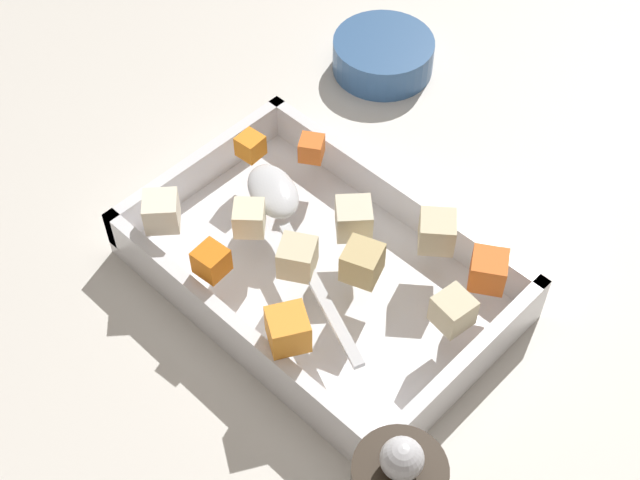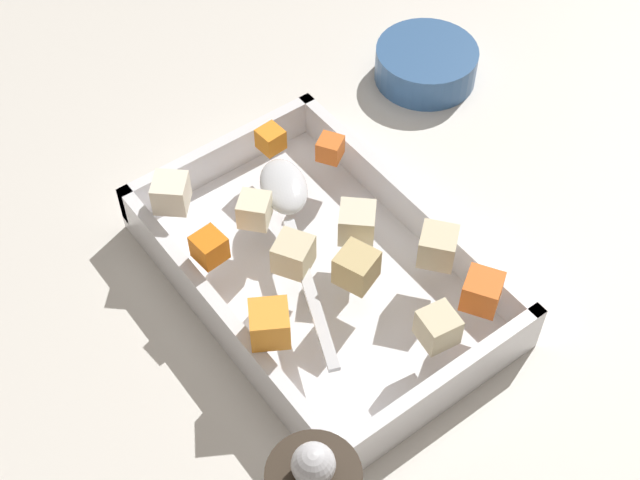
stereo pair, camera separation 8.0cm
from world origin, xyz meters
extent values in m
plane|color=beige|center=(0.00, 0.00, 0.00)|extent=(4.00, 4.00, 0.00)
cube|color=silver|center=(0.01, -0.01, 0.01)|extent=(0.34, 0.22, 0.01)
cube|color=silver|center=(0.01, -0.12, 0.03)|extent=(0.34, 0.01, 0.04)
cube|color=silver|center=(0.01, 0.09, 0.03)|extent=(0.34, 0.01, 0.04)
cube|color=silver|center=(-0.15, -0.01, 0.03)|extent=(0.01, 0.22, 0.04)
cube|color=silver|center=(0.17, -0.01, 0.03)|extent=(0.01, 0.22, 0.04)
cube|color=orange|center=(-0.07, 0.06, 0.07)|extent=(0.03, 0.03, 0.02)
cube|color=orange|center=(0.14, 0.06, 0.07)|extent=(0.04, 0.04, 0.03)
cube|color=orange|center=(-0.12, 0.02, 0.07)|extent=(0.02, 0.02, 0.02)
cube|color=orange|center=(0.06, -0.10, 0.07)|extent=(0.04, 0.04, 0.03)
cube|color=orange|center=(-0.04, -0.10, 0.07)|extent=(0.03, 0.03, 0.03)
cube|color=tan|center=(0.06, -0.01, 0.07)|extent=(0.04, 0.04, 0.03)
cube|color=beige|center=(0.14, 0.01, 0.07)|extent=(0.03, 0.03, 0.03)
cube|color=beige|center=(0.08, 0.06, 0.07)|extent=(0.04, 0.04, 0.03)
cube|color=beige|center=(-0.05, -0.04, 0.07)|extent=(0.04, 0.04, 0.03)
cube|color=beige|center=(0.01, -0.04, 0.07)|extent=(0.04, 0.04, 0.03)
cube|color=beige|center=(0.02, 0.02, 0.07)|extent=(0.04, 0.04, 0.03)
cube|color=silver|center=(-0.11, -0.09, 0.07)|extent=(0.04, 0.04, 0.03)
ellipsoid|color=silver|center=(-0.06, 0.00, 0.06)|extent=(0.08, 0.07, 0.02)
cube|color=silver|center=(0.05, -0.05, 0.06)|extent=(0.15, 0.07, 0.01)
sphere|color=#B7B7BC|center=(0.24, -0.19, 0.24)|extent=(0.02, 0.02, 0.02)
cylinder|color=#33598C|center=(-0.15, 0.26, 0.02)|extent=(0.11, 0.11, 0.04)
camera|label=1|loc=(0.36, -0.37, 0.69)|focal=50.95mm
camera|label=2|loc=(0.41, -0.31, 0.69)|focal=50.95mm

